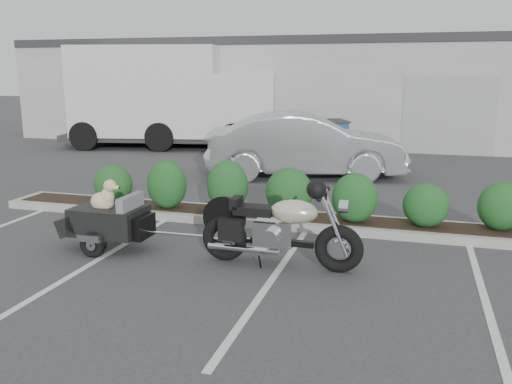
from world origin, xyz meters
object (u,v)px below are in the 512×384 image
(motorcycle, at_px, (279,230))
(sedan, at_px, (305,145))
(pet_trailer, at_px, (108,219))
(dumpster, at_px, (318,138))
(delivery_truck, at_px, (173,99))

(motorcycle, relative_size, sedan, 0.46)
(motorcycle, distance_m, sedan, 6.85)
(pet_trailer, distance_m, sedan, 7.00)
(sedan, height_order, dumpster, sedan)
(sedan, bearing_deg, motorcycle, 173.57)
(dumpster, bearing_deg, motorcycle, -106.81)
(motorcycle, bearing_deg, sedan, 99.01)
(motorcycle, height_order, delivery_truck, delivery_truck)
(delivery_truck, bearing_deg, sedan, -48.42)
(sedan, relative_size, delivery_truck, 0.62)
(dumpster, bearing_deg, sedan, -109.22)
(sedan, bearing_deg, delivery_truck, 38.07)
(delivery_truck, bearing_deg, motorcycle, -69.82)
(sedan, bearing_deg, dumpster, -10.08)
(pet_trailer, xyz_separation_m, dumpster, (1.53, 10.30, 0.13))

